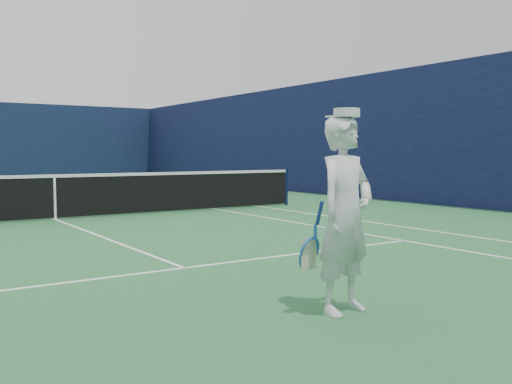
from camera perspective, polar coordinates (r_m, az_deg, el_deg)
ground at (r=13.45m, az=-19.43°, el=-2.62°), size 80.00×80.00×0.00m
court_markings at (r=13.45m, az=-19.43°, el=-2.60°), size 11.03×23.83×0.01m
windscreen_fence at (r=13.37m, az=-19.63°, el=5.93°), size 20.12×36.12×4.00m
tennis_net at (r=13.40m, az=-19.48°, el=-0.26°), size 12.88×0.09×1.07m
tennis_player at (r=5.34m, az=8.93°, el=-2.19°), size 0.84×0.56×1.90m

